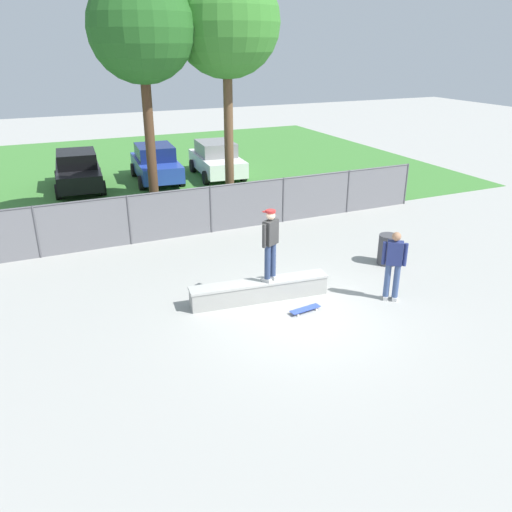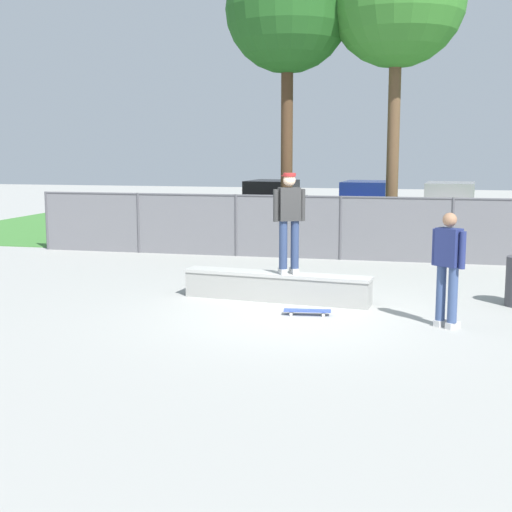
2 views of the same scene
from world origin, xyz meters
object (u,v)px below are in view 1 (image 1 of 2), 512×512
at_px(tree_near_right, 226,24).
at_px(car_black, 78,171).
at_px(skateboarder, 270,242).
at_px(skateboard, 305,309).
at_px(concrete_ledge, 259,290).
at_px(car_blue, 156,163).
at_px(tree_near_left, 141,30).
at_px(trash_bin, 388,249).
at_px(bystander, 394,263).
at_px(car_white, 217,159).

height_order(tree_near_right, car_black, tree_near_right).
distance_m(skateboarder, skateboard, 1.83).
relative_size(concrete_ledge, car_blue, 0.83).
height_order(skateboard, car_black, car_black).
bearing_deg(tree_near_left, trash_bin, -47.17).
xyz_separation_m(tree_near_right, bystander, (1.22, -7.88, -5.57)).
bearing_deg(bystander, tree_near_left, 117.56).
height_order(car_white, trash_bin, car_white).
bearing_deg(concrete_ledge, car_blue, 87.23).
bearing_deg(car_blue, trash_bin, -73.14).
relative_size(tree_near_left, tree_near_right, 0.96).
bearing_deg(trash_bin, skateboard, -156.27).
bearing_deg(trash_bin, tree_near_left, 132.83).
relative_size(tree_near_right, trash_bin, 9.39).
relative_size(concrete_ledge, bystander, 1.97).
relative_size(skateboarder, car_black, 0.43).
height_order(concrete_ledge, car_white, car_white).
xyz_separation_m(skateboard, tree_near_right, (1.04, 7.55, 6.50)).
relative_size(tree_near_right, car_black, 1.94).
bearing_deg(car_blue, concrete_ledge, -92.77).
bearing_deg(skateboard, car_blue, 90.50).
distance_m(tree_near_right, bystander, 9.72).
distance_m(car_white, trash_bin, 12.09).
xyz_separation_m(car_black, car_blue, (3.47, 0.05, 0.00)).
relative_size(skateboarder, car_white, 0.43).
bearing_deg(tree_near_right, skateboarder, -103.12).
bearing_deg(skateboarder, car_white, 75.61).
bearing_deg(car_black, trash_bin, -59.63).
height_order(skateboarder, trash_bin, skateboarder).
distance_m(car_black, bystander, 15.38).
bearing_deg(car_black, skateboard, -75.53).
xyz_separation_m(bystander, trash_bin, (1.36, 1.92, -0.56)).
bearing_deg(tree_near_right, bystander, -81.18).
bearing_deg(concrete_ledge, skateboarder, -19.01).
relative_size(skateboarder, trash_bin, 2.06).
bearing_deg(car_white, skateboarder, -104.39).
bearing_deg(car_white, car_blue, 174.03).
height_order(tree_near_left, trash_bin, tree_near_left).
xyz_separation_m(tree_near_left, car_black, (-1.81, 6.48, -5.53)).
relative_size(skateboarder, skateboard, 2.25).
bearing_deg(tree_near_left, car_blue, 75.75).
height_order(concrete_ledge, car_blue, car_blue).
bearing_deg(tree_near_right, skateboard, -97.85).
bearing_deg(skateboard, bystander, -8.21).
bearing_deg(tree_near_right, concrete_ledge, -105.32).
xyz_separation_m(tree_near_right, car_white, (1.72, 6.10, -5.74)).
height_order(car_blue, car_white, same).
height_order(tree_near_left, bystander, tree_near_left).
relative_size(tree_near_left, trash_bin, 9.03).
bearing_deg(skateboarder, bystander, -24.65).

